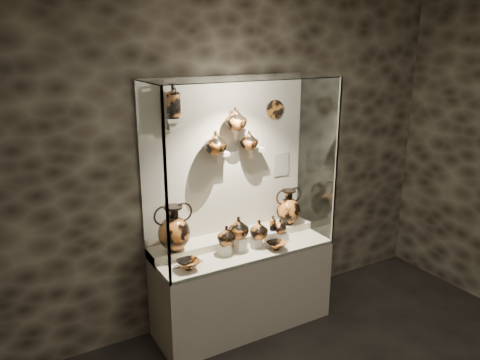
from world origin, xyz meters
The scene contains 35 objects.
wall_back centered at (0.00, 2.50, 1.60)m, with size 5.00×0.02×3.20m, color black.
plinth centered at (0.00, 2.18, 0.40)m, with size 1.70×0.60×0.80m, color beige.
front_tier centered at (0.00, 2.18, 0.82)m, with size 1.68×0.58×0.03m, color beige.
rear_tier centered at (0.00, 2.35, 0.85)m, with size 1.70×0.25×0.10m, color beige.
back_panel centered at (0.00, 2.50, 1.60)m, with size 1.70×0.03×1.60m, color beige.
glass_front centered at (0.00, 1.88, 1.60)m, with size 1.70×0.01×1.60m, color white.
glass_left centered at (-0.85, 2.18, 1.60)m, with size 0.01×0.60×1.60m, color white.
glass_right centered at (0.85, 2.18, 1.60)m, with size 0.01×0.60×1.60m, color white.
glass_top centered at (0.00, 2.18, 2.40)m, with size 1.70×0.60×0.01m, color white.
frame_post_left centered at (-0.84, 1.89, 1.60)m, with size 0.02×0.02×1.60m, color gray.
frame_post_right centered at (0.84, 1.89, 1.60)m, with size 0.02×0.02×1.60m, color gray.
pedestal_a centered at (-0.22, 2.13, 0.88)m, with size 0.09×0.09×0.10m, color silver.
pedestal_b centered at (-0.05, 2.13, 0.90)m, with size 0.09×0.09×0.13m, color silver.
pedestal_c centered at (0.12, 2.13, 0.88)m, with size 0.09×0.09×0.09m, color silver.
pedestal_d centered at (0.28, 2.13, 0.89)m, with size 0.09×0.09×0.12m, color silver.
pedestal_e centered at (0.42, 2.13, 0.87)m, with size 0.09×0.09×0.08m, color silver.
bracket_ul centered at (-0.55, 2.42, 2.05)m, with size 0.14×0.12×0.04m, color beige.
bracket_ca centered at (-0.10, 2.42, 1.70)m, with size 0.14×0.12×0.04m, color beige.
bracket_cb centered at (0.10, 2.42, 1.90)m, with size 0.10×0.12×0.04m, color beige.
bracket_cc centered at (0.28, 2.42, 1.70)m, with size 0.14×0.12×0.04m, color beige.
amphora_left centered at (-0.63, 2.30, 1.11)m, with size 0.34×0.34×0.42m, color #B75F23, non-canonical shape.
amphora_right centered at (0.62, 2.32, 1.08)m, with size 0.29×0.29×0.37m, color #B75F23, non-canonical shape.
jug_a centered at (-0.20, 2.13, 1.02)m, with size 0.17×0.17×0.18m, color #B75F23.
jug_b centered at (-0.07, 2.14, 1.06)m, with size 0.19×0.19×0.20m, color #BF6021.
jug_c centered at (0.14, 2.11, 1.01)m, with size 0.17×0.17×0.18m, color #B75F23.
jug_e centered at (0.39, 2.15, 0.98)m, with size 0.13×0.13×0.14m, color #B75F23.
lekythos_small centered at (0.31, 2.15, 1.03)m, with size 0.07×0.07×0.17m, color #BF6021, non-canonical shape.
kylix_left centered at (-0.62, 2.03, 0.88)m, with size 0.25×0.21×0.10m, color #BF6021, non-canonical shape.
kylix_right centered at (0.25, 1.98, 0.87)m, with size 0.22×0.19×0.09m, color #B75F23, non-canonical shape.
lekythos_tall centered at (-0.55, 2.40, 2.23)m, with size 0.13×0.13×0.33m, color #B75F23, non-canonical shape.
ovoid_vase_a centered at (-0.17, 2.37, 1.82)m, with size 0.20×0.20×0.21m, color #BF6021.
ovoid_vase_b centered at (0.04, 2.37, 2.02)m, with size 0.20×0.20×0.21m, color #BF6021.
ovoid_vase_c centered at (0.19, 2.38, 1.81)m, with size 0.17×0.17×0.18m, color #BF6021.
wall_plate centered at (0.53, 2.47, 2.06)m, with size 0.19×0.19×0.02m, color #9D5B1E.
info_placard centered at (0.63, 2.47, 1.49)m, with size 0.18×0.01×0.24m, color beige.
Camera 1 is at (-2.03, -1.32, 2.69)m, focal length 35.00 mm.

